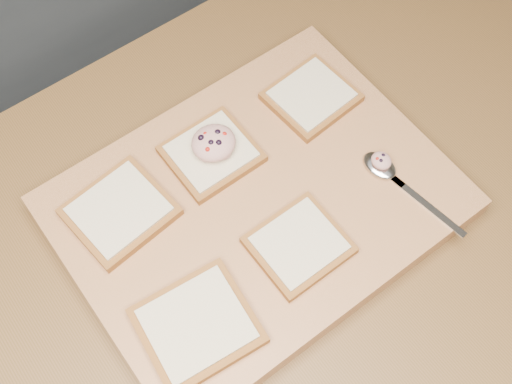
% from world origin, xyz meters
% --- Properties ---
extents(island_counter, '(2.00, 0.80, 0.90)m').
position_xyz_m(island_counter, '(0.00, 0.00, 0.45)').
color(island_counter, slate).
rests_on(island_counter, ground).
extents(cutting_board, '(0.49, 0.37, 0.04)m').
position_xyz_m(cutting_board, '(0.10, 0.05, 0.92)').
color(cutting_board, '#B57B4D').
rests_on(cutting_board, island_counter).
extents(bread_far_left, '(0.13, 0.12, 0.02)m').
position_xyz_m(bread_far_left, '(-0.06, 0.13, 0.95)').
color(bread_far_left, brown).
rests_on(bread_far_left, cutting_board).
extents(bread_far_center, '(0.11, 0.10, 0.02)m').
position_xyz_m(bread_far_center, '(0.09, 0.13, 0.95)').
color(bread_far_center, brown).
rests_on(bread_far_center, cutting_board).
extents(bread_far_right, '(0.12, 0.11, 0.02)m').
position_xyz_m(bread_far_right, '(0.25, 0.13, 0.95)').
color(bread_far_right, brown).
rests_on(bread_far_right, cutting_board).
extents(bread_near_left, '(0.14, 0.13, 0.02)m').
position_xyz_m(bread_near_left, '(-0.06, -0.05, 0.95)').
color(bread_near_left, brown).
rests_on(bread_near_left, cutting_board).
extents(bread_near_center, '(0.11, 0.10, 0.02)m').
position_xyz_m(bread_near_center, '(0.10, -0.04, 0.95)').
color(bread_near_center, brown).
rests_on(bread_near_center, cutting_board).
extents(tuna_salad_dollop, '(0.06, 0.06, 0.03)m').
position_xyz_m(tuna_salad_dollop, '(0.09, 0.13, 0.97)').
color(tuna_salad_dollop, '#DD968D').
rests_on(tuna_salad_dollop, bread_far_center).
extents(spoon, '(0.04, 0.17, 0.01)m').
position_xyz_m(spoon, '(0.26, -0.03, 0.94)').
color(spoon, silver).
rests_on(spoon, cutting_board).
extents(spoon_salad, '(0.03, 0.03, 0.02)m').
position_xyz_m(spoon_salad, '(0.26, -0.02, 0.96)').
color(spoon_salad, '#DD968D').
rests_on(spoon_salad, spoon).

